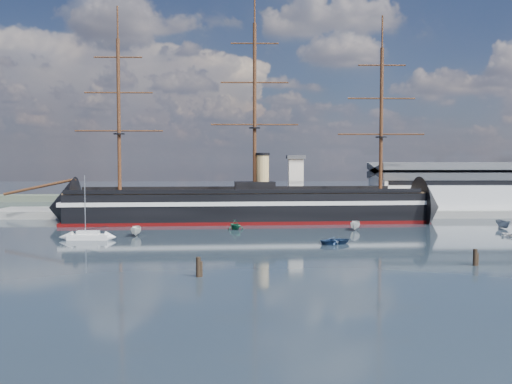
{
  "coord_description": "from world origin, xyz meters",
  "views": [
    {
      "loc": [
        -11.1,
        -83.88,
        15.62
      ],
      "look_at": [
        -8.71,
        35.0,
        9.0
      ],
      "focal_mm": 40.0,
      "sensor_mm": 36.0,
      "label": 1
    }
  ],
  "objects": [
    {
      "name": "ground",
      "position": [
        0.0,
        40.0,
        0.0
      ],
      "size": [
        600.0,
        600.0,
        0.0
      ],
      "primitive_type": "plane",
      "color": "#1C222B",
      "rests_on": "ground"
    },
    {
      "name": "warship",
      "position": [
        -12.28,
        60.0,
        4.04
      ],
      "size": [
        113.37,
        21.97,
        53.94
      ],
      "rotation": [
        0.0,
        0.0,
        0.06
      ],
      "color": "black",
      "rests_on": "ground"
    },
    {
      "name": "quay_tower",
      "position": [
        3.0,
        73.0,
        9.75
      ],
      "size": [
        5.0,
        5.0,
        15.0
      ],
      "color": "silver",
      "rests_on": "ground"
    },
    {
      "name": "sailboat",
      "position": [
        -41.88,
        28.06,
        0.81
      ],
      "size": [
        7.97,
        2.37,
        12.73
      ],
      "rotation": [
        0.0,
        0.0,
        -0.0
      ],
      "color": "silver",
      "rests_on": "ground"
    },
    {
      "name": "motorboat_c",
      "position": [
        13.71,
        42.56,
        0.0
      ],
      "size": [
        6.63,
        4.01,
        2.5
      ],
      "primitive_type": "imported",
      "rotation": [
        0.0,
        0.0,
        -0.3
      ],
      "color": "silver",
      "rests_on": "ground"
    },
    {
      "name": "motorboat_b",
      "position": [
        6.06,
        21.49,
        0.0
      ],
      "size": [
        2.97,
        4.07,
        1.76
      ],
      "primitive_type": "imported",
      "rotation": [
        0.0,
        0.0,
        2.01
      ],
      "color": "navy",
      "rests_on": "ground"
    },
    {
      "name": "motorboat_d",
      "position": [
        -13.24,
        44.24,
        0.0
      ],
      "size": [
        7.34,
        6.16,
        2.5
      ],
      "primitive_type": "imported",
      "rotation": [
        0.0,
        0.0,
        0.57
      ],
      "color": "#135337",
      "rests_on": "ground"
    },
    {
      "name": "quay",
      "position": [
        10.0,
        76.0,
        0.0
      ],
      "size": [
        180.0,
        18.0,
        2.0
      ],
      "primitive_type": "cube",
      "color": "slate",
      "rests_on": "ground"
    },
    {
      "name": "piling_near_right",
      "position": [
        23.1,
        -0.79,
        0.0
      ],
      "size": [
        0.64,
        0.64,
        3.18
      ],
      "primitive_type": "cylinder",
      "color": "black",
      "rests_on": "ground"
    },
    {
      "name": "piling_near_left",
      "position": [
        -17.31,
        -8.09,
        0.0
      ],
      "size": [
        0.64,
        0.64,
        3.36
      ],
      "primitive_type": "cylinder",
      "color": "black",
      "rests_on": "ground"
    },
    {
      "name": "motorboat_f",
      "position": [
        48.2,
        44.75,
        0.0
      ],
      "size": [
        6.41,
        2.71,
        2.51
      ],
      "primitive_type": "imported",
      "rotation": [
        0.0,
        0.0,
        0.07
      ],
      "color": "slate",
      "rests_on": "ground"
    },
    {
      "name": "motorboat_a",
      "position": [
        -33.47,
        33.4,
        0.0
      ],
      "size": [
        6.46,
        2.85,
        2.51
      ],
      "primitive_type": "imported",
      "rotation": [
        0.0,
        0.0,
        0.09
      ],
      "color": "white",
      "rests_on": "ground"
    },
    {
      "name": "warehouse",
      "position": [
        58.0,
        80.0,
        7.98
      ],
      "size": [
        63.0,
        21.0,
        11.6
      ],
      "color": "#B7BABC",
      "rests_on": "ground"
    }
  ]
}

